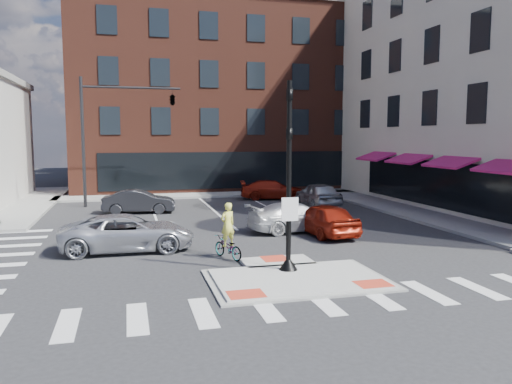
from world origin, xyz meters
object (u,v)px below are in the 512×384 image
object	(u,v)px
white_pickup	(296,217)
cyclist	(228,240)
bg_car_silver	(318,194)
red_sedan	(324,219)
bg_car_red	(273,190)
silver_suv	(128,233)
bg_car_dark	(139,201)

from	to	relation	value
white_pickup	cyclist	xyz separation A→B (m)	(-4.11, -4.32, 0.02)
white_pickup	bg_car_silver	xyz separation A→B (m)	(4.00, 7.40, 0.10)
red_sedan	bg_car_red	distance (m)	12.86
bg_car_silver	bg_car_red	xyz separation A→B (m)	(-1.68, 4.26, -0.10)
silver_suv	bg_car_red	size ratio (longest dim) A/B	1.11
silver_suv	cyclist	xyz separation A→B (m)	(3.47, -2.20, -0.02)
bg_car_dark	bg_car_silver	xyz separation A→B (m)	(10.92, -0.10, 0.10)
silver_suv	bg_car_dark	world-z (taller)	silver_suv
bg_car_dark	bg_car_silver	bearing A→B (deg)	-84.08
bg_car_dark	cyclist	bearing A→B (deg)	-160.18
white_pickup	bg_car_silver	world-z (taller)	bg_car_silver
bg_car_dark	bg_car_red	distance (m)	10.14
silver_suv	bg_car_dark	bearing A→B (deg)	-2.89
white_pickup	cyclist	distance (m)	5.97
bg_car_silver	silver_suv	bearing A→B (deg)	39.99
silver_suv	cyclist	world-z (taller)	cyclist
bg_car_red	bg_car_dark	bearing A→B (deg)	124.45
bg_car_red	cyclist	world-z (taller)	cyclist
bg_car_silver	bg_car_red	size ratio (longest dim) A/B	0.99
silver_suv	white_pickup	bearing A→B (deg)	-73.31
bg_car_red	cyclist	size ratio (longest dim) A/B	2.24
red_sedan	white_pickup	size ratio (longest dim) A/B	0.92
bg_car_dark	silver_suv	bearing A→B (deg)	-177.47
bg_car_red	bg_car_silver	bearing A→B (deg)	-148.27
cyclist	bg_car_dark	bearing A→B (deg)	-100.89
silver_suv	bg_car_red	world-z (taller)	silver_suv
bg_car_red	cyclist	bearing A→B (deg)	168.30
cyclist	silver_suv	bearing A→B (deg)	-56.63
white_pickup	cyclist	world-z (taller)	cyclist
bg_car_silver	bg_car_red	bearing A→B (deg)	-67.96
silver_suv	bg_car_red	xyz separation A→B (m)	(9.91, 13.78, -0.04)
bg_car_dark	bg_car_red	size ratio (longest dim) A/B	0.89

